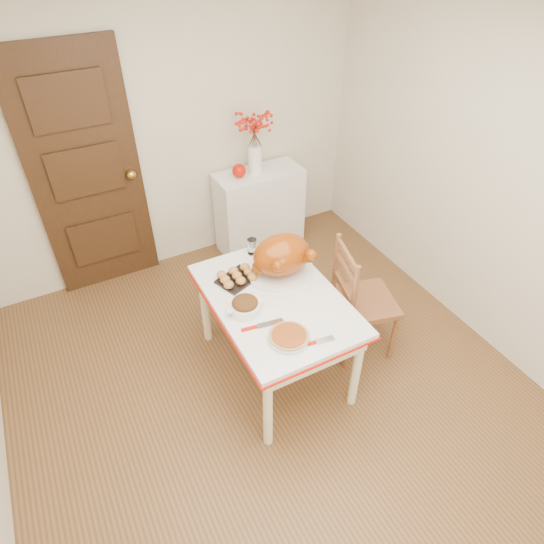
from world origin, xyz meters
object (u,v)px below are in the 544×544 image
kitchen_table (275,335)px  chair_oak (365,299)px  turkey_platter (282,257)px  sideboard (259,210)px  pumpkin_pie (289,336)px

kitchen_table → chair_oak: bearing=-8.4°
turkey_platter → kitchen_table: bearing=-135.4°
chair_oak → turkey_platter: 0.73m
turkey_platter → sideboard: bearing=62.3°
sideboard → turkey_platter: bearing=-110.1°
turkey_platter → pumpkin_pie: (-0.26, -0.57, -0.12)m
turkey_platter → pumpkin_pie: turkey_platter is taller
kitchen_table → chair_oak: size_ratio=1.24×
sideboard → turkey_platter: size_ratio=1.69×
turkey_platter → pumpkin_pie: 0.64m
sideboard → turkey_platter: (-0.47, -1.28, 0.46)m
pumpkin_pie → sideboard: bearing=68.5°
chair_oak → pumpkin_pie: bearing=123.1°
sideboard → kitchen_table: size_ratio=0.68×
chair_oak → turkey_platter: (-0.54, 0.30, 0.39)m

